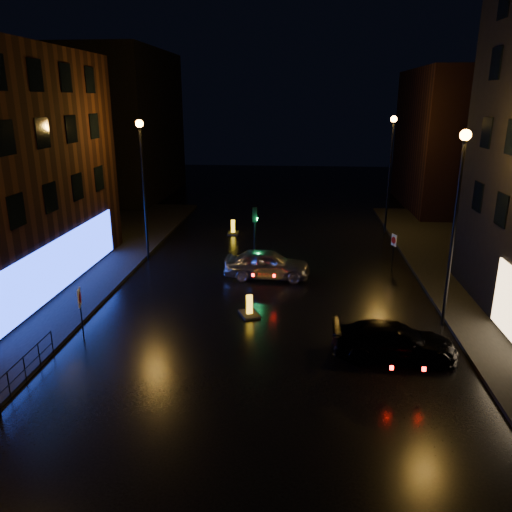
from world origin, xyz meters
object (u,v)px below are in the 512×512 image
object	(u,v)px
dark_sedan	(394,341)
bollard_near	(249,311)
bollard_far	(233,231)
road_sign_left	(80,302)
silver_hatchback	(267,264)
road_sign_right	(394,243)
traffic_signal	(255,255)

from	to	relation	value
dark_sedan	bollard_near	world-z (taller)	dark_sedan
bollard_far	road_sign_left	size ratio (longest dim) A/B	0.54
silver_hatchback	dark_sedan	bearing A→B (deg)	-145.80
bollard_near	road_sign_left	distance (m)	7.38
bollard_near	dark_sedan	bearing A→B (deg)	-53.74
silver_hatchback	road_sign_right	xyz separation A→B (m)	(7.18, 2.20, 0.75)
silver_hatchback	road_sign_right	distance (m)	7.54
dark_sedan	road_sign_left	distance (m)	12.50
dark_sedan	traffic_signal	bearing A→B (deg)	30.98
bollard_far	silver_hatchback	bearing A→B (deg)	-73.33
traffic_signal	bollard_near	bearing A→B (deg)	-86.69
bollard_far	traffic_signal	bearing A→B (deg)	-73.68
bollard_near	road_sign_right	xyz separation A→B (m)	(7.65, 7.31, 1.33)
traffic_signal	road_sign_right	xyz separation A→B (m)	(8.09, -0.38, 1.05)
road_sign_left	road_sign_right	bearing A→B (deg)	20.42
dark_sedan	road_sign_left	bearing A→B (deg)	89.43
road_sign_left	road_sign_right	world-z (taller)	road_sign_left
dark_sedan	road_sign_left	world-z (taller)	road_sign_left
road_sign_left	dark_sedan	bearing A→B (deg)	-17.39
road_sign_left	road_sign_right	distance (m)	17.57
dark_sedan	bollard_near	distance (m)	6.82
bollard_near	road_sign_left	size ratio (longest dim) A/B	0.59
silver_hatchback	bollard_near	bearing A→B (deg)	176.48
bollard_far	road_sign_left	distance (m)	17.87
dark_sedan	road_sign_left	xyz separation A→B (m)	(-12.46, 0.41, 1.00)
traffic_signal	road_sign_left	size ratio (longest dim) A/B	1.54
traffic_signal	road_sign_left	xyz separation A→B (m)	(-6.13, -10.69, 1.18)
silver_hatchback	road_sign_right	world-z (taller)	road_sign_right
dark_sedan	road_sign_left	size ratio (longest dim) A/B	2.10
road_sign_left	bollard_near	bearing A→B (deg)	9.05
silver_hatchback	bollard_near	distance (m)	5.16
traffic_signal	silver_hatchback	distance (m)	2.76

